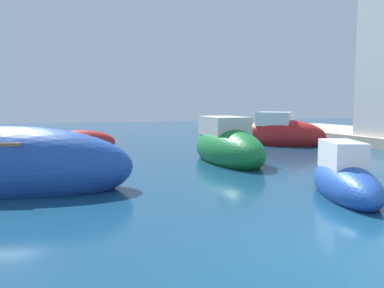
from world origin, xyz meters
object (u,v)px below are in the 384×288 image
at_px(moored_boat_2, 9,168).
at_px(moored_boat_4, 345,180).
at_px(moored_boat_5, 79,144).
at_px(moored_boat_1, 281,134).
at_px(moored_boat_0, 227,147).

relative_size(moored_boat_2, moored_boat_4, 1.83).
bearing_deg(moored_boat_5, moored_boat_1, -17.51).
bearing_deg(moored_boat_2, moored_boat_4, -9.10).
relative_size(moored_boat_0, moored_boat_1, 1.14).
relative_size(moored_boat_1, moored_boat_2, 0.69).
bearing_deg(moored_boat_0, moored_boat_4, 4.21).
xyz_separation_m(moored_boat_1, moored_boat_2, (-12.02, -6.96, 0.02)).
height_order(moored_boat_1, moored_boat_4, moored_boat_1).
height_order(moored_boat_0, moored_boat_4, moored_boat_0).
bearing_deg(moored_boat_4, moored_boat_1, 176.14).
relative_size(moored_boat_0, moored_boat_4, 1.45).
distance_m(moored_boat_2, moored_boat_5, 8.09).
bearing_deg(moored_boat_4, moored_boat_2, -93.50).
bearing_deg(moored_boat_5, moored_boat_0, -60.79).
height_order(moored_boat_1, moored_boat_2, moored_boat_1).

